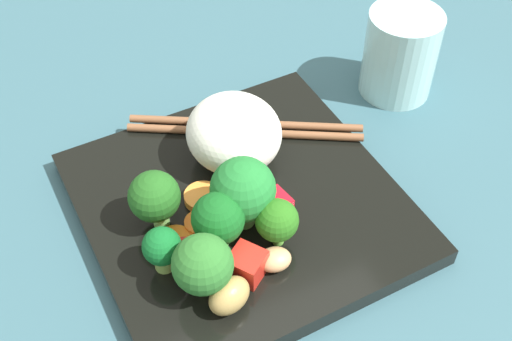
{
  "coord_description": "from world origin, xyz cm",
  "views": [
    {
      "loc": [
        33.58,
        -14.86,
        44.84
      ],
      "look_at": [
        -0.9,
        1.81,
        3.74
      ],
      "focal_mm": 46.07,
      "sensor_mm": 36.0,
      "label": 1
    }
  ],
  "objects_px": {
    "drinking_glass": "(400,54)",
    "square_plate": "(242,206)",
    "carrot_slice_1": "(203,197)",
    "rice_mound": "(234,133)",
    "chopstick_pair": "(245,128)",
    "broccoli_floret_2": "(203,265)"
  },
  "relations": [
    {
      "from": "rice_mound",
      "to": "drinking_glass",
      "type": "height_order",
      "value": "drinking_glass"
    },
    {
      "from": "square_plate",
      "to": "carrot_slice_1",
      "type": "distance_m",
      "value": 0.04
    },
    {
      "from": "carrot_slice_1",
      "to": "chopstick_pair",
      "type": "bearing_deg",
      "value": 131.86
    },
    {
      "from": "broccoli_floret_2",
      "to": "carrot_slice_1",
      "type": "relative_size",
      "value": 1.85
    },
    {
      "from": "rice_mound",
      "to": "carrot_slice_1",
      "type": "height_order",
      "value": "rice_mound"
    },
    {
      "from": "square_plate",
      "to": "chopstick_pair",
      "type": "bearing_deg",
      "value": 152.81
    },
    {
      "from": "rice_mound",
      "to": "drinking_glass",
      "type": "bearing_deg",
      "value": 100.07
    },
    {
      "from": "rice_mound",
      "to": "carrot_slice_1",
      "type": "bearing_deg",
      "value": -53.3
    },
    {
      "from": "square_plate",
      "to": "drinking_glass",
      "type": "bearing_deg",
      "value": 111.27
    },
    {
      "from": "chopstick_pair",
      "to": "rice_mound",
      "type": "bearing_deg",
      "value": 79.26
    },
    {
      "from": "carrot_slice_1",
      "to": "chopstick_pair",
      "type": "distance_m",
      "value": 0.09
    },
    {
      "from": "square_plate",
      "to": "rice_mound",
      "type": "bearing_deg",
      "value": 162.2
    },
    {
      "from": "drinking_glass",
      "to": "rice_mound",
      "type": "bearing_deg",
      "value": -79.93
    },
    {
      "from": "carrot_slice_1",
      "to": "drinking_glass",
      "type": "xyz_separation_m",
      "value": [
        -0.07,
        0.25,
        0.02
      ]
    },
    {
      "from": "drinking_glass",
      "to": "square_plate",
      "type": "bearing_deg",
      "value": -68.73
    },
    {
      "from": "broccoli_floret_2",
      "to": "chopstick_pair",
      "type": "height_order",
      "value": "broccoli_floret_2"
    },
    {
      "from": "carrot_slice_1",
      "to": "drinking_glass",
      "type": "relative_size",
      "value": 0.35
    },
    {
      "from": "chopstick_pair",
      "to": "drinking_glass",
      "type": "distance_m",
      "value": 0.18
    },
    {
      "from": "broccoli_floret_2",
      "to": "chopstick_pair",
      "type": "distance_m",
      "value": 0.18
    },
    {
      "from": "broccoli_floret_2",
      "to": "carrot_slice_1",
      "type": "distance_m",
      "value": 0.1
    },
    {
      "from": "carrot_slice_1",
      "to": "drinking_glass",
      "type": "distance_m",
      "value": 0.26
    },
    {
      "from": "square_plate",
      "to": "rice_mound",
      "type": "relative_size",
      "value": 2.97
    }
  ]
}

